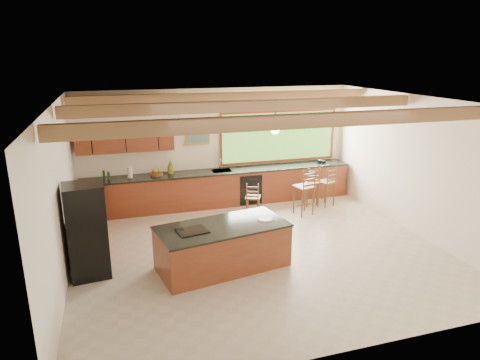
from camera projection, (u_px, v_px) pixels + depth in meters
name	position (u px, v px, depth m)	size (l,w,h in m)	color
ground	(258.00, 250.00, 8.67)	(7.20, 7.20, 0.00)	beige
room_shell	(241.00, 137.00, 8.60)	(7.27, 6.54, 3.02)	white
counter_run	(194.00, 195.00, 10.62)	(7.12, 3.10, 1.27)	brown
island	(223.00, 246.00, 7.89)	(2.53, 1.51, 0.85)	brown
refrigerator	(87.00, 231.00, 7.48)	(0.73, 0.71, 1.70)	black
bar_stool_a	(254.00, 198.00, 10.05)	(0.45, 0.45, 0.96)	brown
bar_stool_b	(313.00, 183.00, 11.03)	(0.43, 0.43, 1.06)	brown
bar_stool_c	(327.00, 183.00, 11.02)	(0.49, 0.49, 1.08)	brown
bar_stool_d	(305.00, 188.00, 10.37)	(0.51, 0.51, 1.19)	brown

